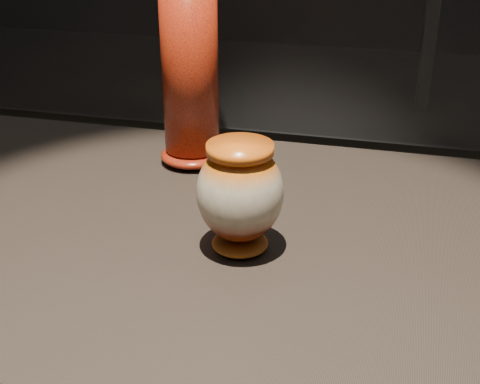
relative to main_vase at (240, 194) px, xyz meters
name	(u,v)px	position (x,y,z in m)	size (l,w,h in m)	color
main_vase	(240,194)	(0.00, 0.00, 0.00)	(0.15, 0.15, 0.17)	#611D08
tall_vase	(190,67)	(-0.17, 0.30, 0.10)	(0.15, 0.15, 0.39)	#C03C0C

